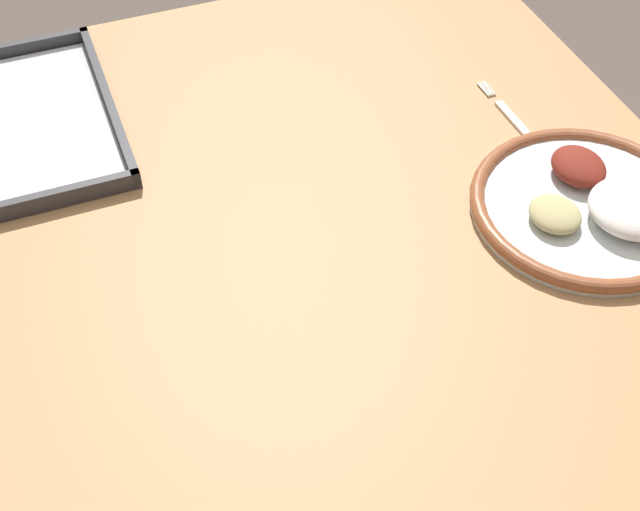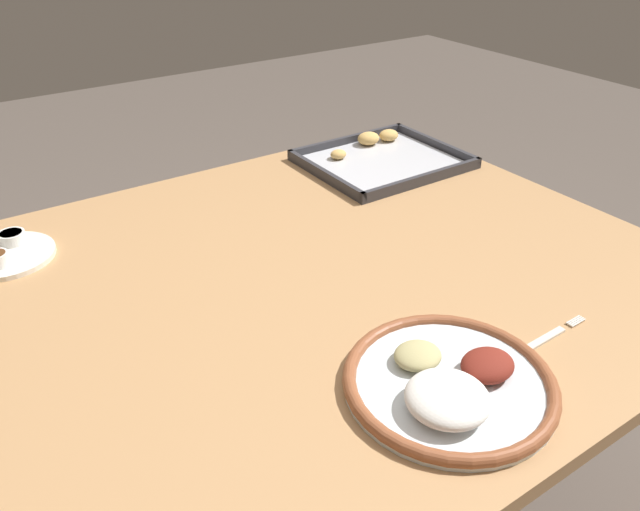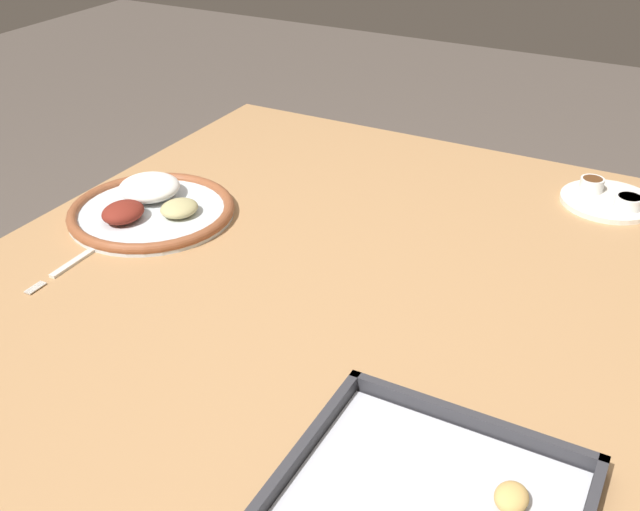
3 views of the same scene
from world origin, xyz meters
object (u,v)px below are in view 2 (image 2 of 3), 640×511
object	(u,v)px
dinner_plate	(450,383)
saucer_plate	(6,253)
fork	(536,344)
baking_tray	(381,158)

from	to	relation	value
dinner_plate	saucer_plate	xyz separation A→B (m)	(-0.45, 0.74, -0.00)
dinner_plate	fork	distance (m)	0.18
dinner_plate	saucer_plate	world-z (taller)	dinner_plate
dinner_plate	saucer_plate	size ratio (longest dim) A/B	1.71
dinner_plate	baking_tray	size ratio (longest dim) A/B	0.81
fork	baking_tray	xyz separation A→B (m)	(0.27, 0.71, 0.01)
dinner_plate	baking_tray	xyz separation A→B (m)	(0.45, 0.71, -0.00)
saucer_plate	baking_tray	bearing A→B (deg)	-1.57
fork	dinner_plate	bearing A→B (deg)	177.62
saucer_plate	baking_tray	xyz separation A→B (m)	(0.89, -0.02, -0.00)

